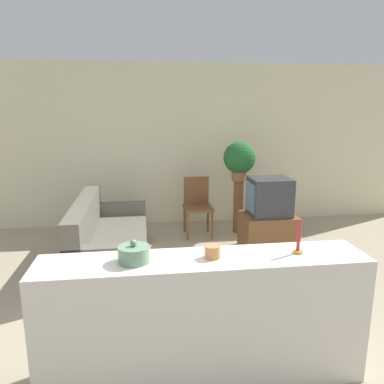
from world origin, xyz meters
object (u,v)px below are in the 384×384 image
object	(u,v)px
couch	(108,242)
television	(269,196)
decorative_bowl	(134,254)
potted_plant	(239,159)
wooden_chair	(197,203)

from	to	relation	value
couch	television	world-z (taller)	television
television	decorative_bowl	distance (m)	3.04
television	decorative_bowl	xyz separation A→B (m)	(-1.80, -2.43, 0.24)
couch	potted_plant	distance (m)	2.39
television	potted_plant	xyz separation A→B (m)	(-0.22, 0.80, 0.42)
potted_plant	decorative_bowl	size ratio (longest dim) A/B	2.80
couch	wooden_chair	world-z (taller)	wooden_chair
wooden_chair	potted_plant	size ratio (longest dim) A/B	1.50
couch	potted_plant	world-z (taller)	potted_plant
couch	decorative_bowl	world-z (taller)	decorative_bowl
wooden_chair	decorative_bowl	bearing A→B (deg)	-105.86
couch	decorative_bowl	size ratio (longest dim) A/B	9.12
couch	decorative_bowl	distance (m)	2.37
wooden_chair	potted_plant	bearing A→B (deg)	2.12
couch	potted_plant	size ratio (longest dim) A/B	3.25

